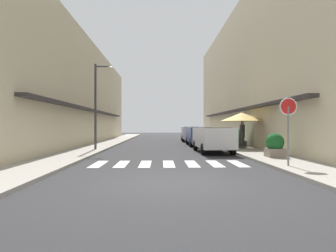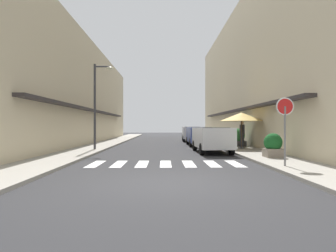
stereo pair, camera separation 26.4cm
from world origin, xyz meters
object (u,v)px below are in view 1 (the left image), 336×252
parked_car_far (190,132)px  cafe_umbrella (242,117)px  round_street_sign (288,114)px  street_lamp (99,97)px  pedestrian_walking_near (242,133)px  planter_corner (275,145)px  planter_midblock (238,138)px  parked_car_near (213,137)px  parked_car_mid (199,134)px

parked_car_far → cafe_umbrella: 11.22m
parked_car_far → round_street_sign: size_ratio=1.76×
street_lamp → pedestrian_walking_near: (9.42, 1.76, -2.29)m
parked_car_far → street_lamp: street_lamp is taller
cafe_umbrella → planter_corner: cafe_umbrella is taller
planter_midblock → parked_car_near: bearing=-123.3°
street_lamp → planter_corner: size_ratio=4.76×
parked_car_far → planter_midblock: (2.44, -9.04, -0.21)m
parked_car_mid → cafe_umbrella: bearing=-62.1°
cafe_umbrella → planter_midblock: bearing=83.2°
pedestrian_walking_near → parked_car_far: bearing=156.0°
round_street_sign → planter_corner: round_street_sign is taller
parked_car_near → street_lamp: 7.38m
round_street_sign → street_lamp: street_lamp is taller
planter_midblock → pedestrian_walking_near: 0.82m
street_lamp → pedestrian_walking_near: 9.85m
cafe_umbrella → street_lamp: bearing=-176.2°
planter_midblock → pedestrian_walking_near: (0.12, -0.73, 0.34)m
parked_car_mid → planter_corner: parked_car_mid is taller
street_lamp → planter_midblock: street_lamp is taller
parked_car_mid → round_street_sign: round_street_sign is taller
parked_car_far → pedestrian_walking_near: (2.56, -9.78, 0.13)m
cafe_umbrella → planter_midblock: cafe_umbrella is taller
parked_car_near → round_street_sign: 6.81m
parked_car_near → parked_car_mid: same height
round_street_sign → planter_midblock: bearing=85.3°
planter_corner → pedestrian_walking_near: bearing=87.4°
pedestrian_walking_near → planter_corner: bearing=-41.3°
parked_car_far → cafe_umbrella: (2.21, -10.94, 1.22)m
parked_car_mid → round_street_sign: size_ratio=1.80×
parked_car_near → parked_car_mid: (0.00, 5.99, 0.00)m
parked_car_mid → street_lamp: street_lamp is taller
parked_car_mid → street_lamp: bearing=-145.2°
parked_car_near → parked_car_mid: 5.99m
street_lamp → cafe_umbrella: street_lamp is taller
round_street_sign → planter_corner: (0.68, 2.99, -1.34)m
planter_midblock → pedestrian_walking_near: bearing=-80.4°
planter_corner → pedestrian_walking_near: 6.54m
parked_car_mid → round_street_sign: 12.67m
pedestrian_walking_near → parked_car_near: bearing=-79.4°
parked_car_near → cafe_umbrella: 3.11m
cafe_umbrella → planter_midblock: 2.38m
planter_corner → parked_car_near: bearing=122.5°
street_lamp → planter_corner: 10.64m
parked_car_far → round_street_sign: 19.39m
street_lamp → parked_car_mid: bearing=34.8°
parked_car_far → street_lamp: bearing=-120.7°
parked_car_mid → pedestrian_walking_near: 3.95m
parked_car_mid → parked_car_far: (-0.00, 6.77, -0.00)m
parked_car_mid → pedestrian_walking_near: pedestrian_walking_near is taller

